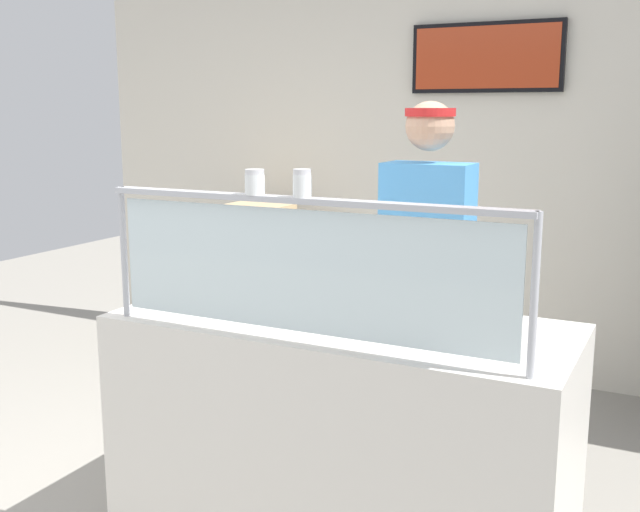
{
  "coord_description": "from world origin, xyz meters",
  "views": [
    {
      "loc": [
        2.01,
        -2.1,
        1.72
      ],
      "look_at": [
        0.75,
        0.41,
        1.18
      ],
      "focal_mm": 42.43,
      "sensor_mm": 36.0,
      "label": 1
    }
  ],
  "objects": [
    {
      "name": "ground_plane",
      "position": [
        0.86,
        1.0,
        0.0
      ],
      "size": [
        12.0,
        12.0,
        0.0
      ],
      "primitive_type": "plane",
      "color": "gray",
      "rests_on": "ground"
    },
    {
      "name": "shop_rear_unit",
      "position": [
        0.86,
        2.72,
        1.36
      ],
      "size": [
        6.11,
        0.13,
        2.7
      ],
      "color": "silver",
      "rests_on": "ground"
    },
    {
      "name": "serving_counter",
      "position": [
        0.86,
        0.37,
        0.47
      ],
      "size": [
        1.71,
        0.75,
        0.95
      ],
      "primitive_type": "cube",
      "color": "silver",
      "rests_on": "ground"
    },
    {
      "name": "sneeze_guard",
      "position": [
        0.86,
        0.06,
        1.26
      ],
      "size": [
        1.54,
        0.06,
        0.49
      ],
      "color": "#B2B5BC",
      "rests_on": "serving_counter"
    },
    {
      "name": "pizza_tray",
      "position": [
        1.0,
        0.42,
        0.97
      ],
      "size": [
        0.47,
        0.47,
        0.04
      ],
      "color": "#9EA0A8",
      "rests_on": "serving_counter"
    },
    {
      "name": "pizza_server",
      "position": [
        0.98,
        0.4,
        0.99
      ],
      "size": [
        0.12,
        0.29,
        0.01
      ],
      "primitive_type": "cube",
      "rotation": [
        0.0,
        0.0,
        0.18
      ],
      "color": "#ADAFB7",
      "rests_on": "pizza_tray"
    },
    {
      "name": "parmesan_shaker",
      "position": [
        0.68,
        0.06,
        1.48
      ],
      "size": [
        0.07,
        0.07,
        0.09
      ],
      "color": "white",
      "rests_on": "sneeze_guard"
    },
    {
      "name": "pepper_flake_shaker",
      "position": [
        0.86,
        0.06,
        1.48
      ],
      "size": [
        0.06,
        0.06,
        0.09
      ],
      "color": "white",
      "rests_on": "sneeze_guard"
    },
    {
      "name": "worker_figure",
      "position": [
        0.97,
        1.0,
        1.01
      ],
      "size": [
        0.41,
        0.5,
        1.76
      ],
      "color": "#23232D",
      "rests_on": "ground"
    },
    {
      "name": "prep_shelf",
      "position": [
        -0.67,
        2.23,
        0.45
      ],
      "size": [
        0.7,
        0.55,
        0.91
      ],
      "primitive_type": "cube",
      "color": "#B7BABF",
      "rests_on": "ground"
    },
    {
      "name": "pizza_box_stack",
      "position": [
        -0.67,
        2.23,
        1.0
      ],
      "size": [
        0.46,
        0.46,
        0.18
      ],
      "color": "tan",
      "rests_on": "prep_shelf"
    }
  ]
}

